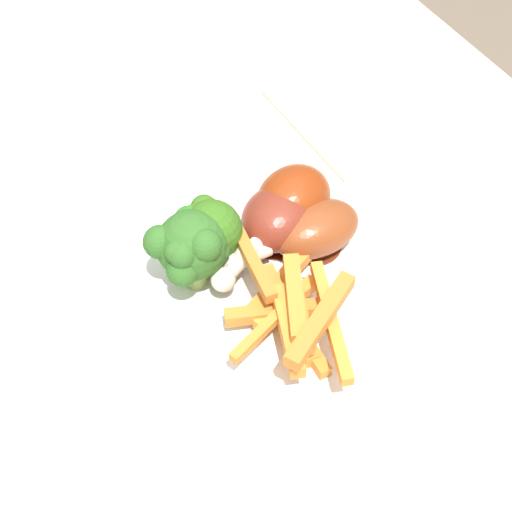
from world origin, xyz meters
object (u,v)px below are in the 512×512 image
broccoli_floret_back (197,232)px  carrot_fries_pile (291,308)px  dining_table (243,319)px  chicken_drumstick_extra (277,221)px  broccoli_floret_middle (190,248)px  broccoli_floret_front (208,228)px  chicken_drumstick_near (310,231)px  chicken_drumstick_far (292,204)px  dinner_plate (256,277)px  fork (59,61)px

broccoli_floret_back → carrot_fries_pile: (-0.09, -0.04, -0.01)m
dining_table → chicken_drumstick_extra: size_ratio=9.54×
broccoli_floret_middle → carrot_fries_pile: size_ratio=0.43×
carrot_fries_pile → dining_table: bearing=-1.3°
broccoli_floret_front → chicken_drumstick_extra: 0.06m
broccoli_floret_back → broccoli_floret_middle: bearing=148.2°
chicken_drumstick_near → chicken_drumstick_far: bearing=4.6°
broccoli_floret_middle → carrot_fries_pile: 0.09m
broccoli_floret_back → carrot_fries_pile: size_ratio=0.37×
broccoli_floret_middle → broccoli_floret_back: size_ratio=1.18×
carrot_fries_pile → chicken_drumstick_extra: 0.09m
chicken_drumstick_extra → chicken_drumstick_far: bearing=-60.8°
broccoli_floret_front → chicken_drumstick_extra: bearing=-88.8°
dinner_plate → broccoli_floret_middle: broccoli_floret_middle is taller
fork → carrot_fries_pile: bearing=62.3°
broccoli_floret_front → chicken_drumstick_far: broccoli_floret_front is taller
broccoli_floret_middle → chicken_drumstick_extra: broccoli_floret_middle is taller
dinner_plate → broccoli_floret_front: size_ratio=4.06×
broccoli_floret_front → broccoli_floret_back: broccoli_floret_front is taller
broccoli_floret_middle → broccoli_floret_back: broccoli_floret_middle is taller
broccoli_floret_middle → broccoli_floret_back: 0.02m
chicken_drumstick_far → chicken_drumstick_extra: bearing=119.2°
dining_table → chicken_drumstick_far: chicken_drumstick_far is taller
fork → broccoli_floret_back: bearing=58.4°
dining_table → chicken_drumstick_far: size_ratio=9.99×
dinner_plate → broccoli_floret_middle: size_ratio=3.75×
broccoli_floret_middle → chicken_drumstick_extra: bearing=-77.5°
dinner_plate → broccoli_floret_front: broccoli_floret_front is taller
dining_table → dinner_plate: size_ratio=4.43×
dining_table → chicken_drumstick_near: bearing=-124.9°
broccoli_floret_middle → carrot_fries_pile: (-0.07, -0.05, -0.02)m
dining_table → chicken_drumstick_far: bearing=-95.0°
chicken_drumstick_near → chicken_drumstick_far: 0.03m
chicken_drumstick_far → dinner_plate: bearing=126.8°
dining_table → chicken_drumstick_far: 0.15m
dining_table → broccoli_floret_front: (-0.02, 0.03, 0.16)m
dinner_plate → fork: size_ratio=1.37×
dinner_plate → chicken_drumstick_extra: chicken_drumstick_extra is taller
chicken_drumstick_far → broccoli_floret_middle: bearing=106.0°
dinner_plate → chicken_drumstick_far: chicken_drumstick_far is taller
broccoli_floret_front → broccoli_floret_back: (0.00, 0.01, -0.00)m
broccoli_floret_middle → chicken_drumstick_extra: (0.02, -0.08, -0.02)m
broccoli_floret_middle → chicken_drumstick_extra: size_ratio=0.58×
chicken_drumstick_near → dinner_plate: bearing=98.5°
broccoli_floret_back → chicken_drumstick_extra: bearing=-91.6°
broccoli_floret_front → chicken_drumstick_near: bearing=-101.9°
dinner_plate → broccoli_floret_middle: (0.01, 0.05, 0.05)m
broccoli_floret_front → fork: size_ratio=0.34×
carrot_fries_pile → chicken_drumstick_near: 0.08m
chicken_drumstick_extra → fork: bearing=16.6°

